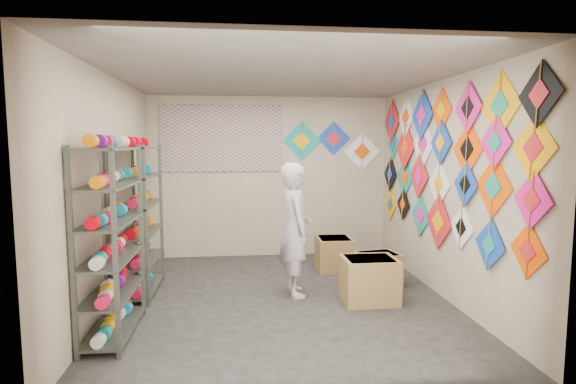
{
  "coord_description": "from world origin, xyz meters",
  "views": [
    {
      "loc": [
        -0.52,
        -5.35,
        1.9
      ],
      "look_at": [
        0.1,
        0.3,
        1.3
      ],
      "focal_mm": 28.0,
      "sensor_mm": 36.0,
      "label": 1
    }
  ],
  "objects": [
    {
      "name": "ground",
      "position": [
        0.0,
        0.0,
        0.0
      ],
      "size": [
        4.5,
        4.5,
        0.0
      ],
      "primitive_type": "plane",
      "color": "black"
    },
    {
      "name": "room_walls",
      "position": [
        0.0,
        0.0,
        1.64
      ],
      "size": [
        4.5,
        4.5,
        4.5
      ],
      "color": "tan",
      "rests_on": "ground"
    },
    {
      "name": "shelf_rack_front",
      "position": [
        -1.78,
        -0.85,
        0.95
      ],
      "size": [
        0.4,
        1.1,
        1.9
      ],
      "primitive_type": "cube",
      "color": "#4C5147",
      "rests_on": "ground"
    },
    {
      "name": "shelf_rack_back",
      "position": [
        -1.78,
        0.45,
        0.95
      ],
      "size": [
        0.4,
        1.1,
        1.9
      ],
      "primitive_type": "cube",
      "color": "#4C5147",
      "rests_on": "ground"
    },
    {
      "name": "string_spools",
      "position": [
        -1.78,
        -0.2,
        1.05
      ],
      "size": [
        0.12,
        2.36,
        0.12
      ],
      "color": "#DF1344",
      "rests_on": "ground"
    },
    {
      "name": "kite_wall_display",
      "position": [
        1.98,
        0.09,
        1.68
      ],
      "size": [
        0.06,
        4.27,
        2.07
      ],
      "color": "#FF4B00",
      "rests_on": "room_walls"
    },
    {
      "name": "back_wall_kites",
      "position": [
        1.07,
        2.24,
        1.91
      ],
      "size": [
        1.7,
        0.02,
        0.84
      ],
      "color": "#0E9383",
      "rests_on": "room_walls"
    },
    {
      "name": "poster",
      "position": [
        -0.8,
        2.23,
        2.0
      ],
      "size": [
        2.0,
        0.01,
        1.1
      ],
      "primitive_type": "cube",
      "color": "#5D50AF",
      "rests_on": "room_walls"
    },
    {
      "name": "shopkeeper",
      "position": [
        0.18,
        0.17,
        0.84
      ],
      "size": [
        0.69,
        0.51,
        1.68
      ],
      "primitive_type": "imported",
      "rotation": [
        0.0,
        0.0,
        1.66
      ],
      "color": "silver",
      "rests_on": "ground"
    },
    {
      "name": "carton_a",
      "position": [
        1.04,
        -0.19,
        0.27
      ],
      "size": [
        0.65,
        0.54,
        0.54
      ],
      "primitive_type": "cube",
      "rotation": [
        0.0,
        0.0,
        -0.0
      ],
      "color": "olive",
      "rests_on": "ground"
    },
    {
      "name": "carton_b",
      "position": [
        1.34,
        0.42,
        0.22
      ],
      "size": [
        0.61,
        0.53,
        0.44
      ],
      "primitive_type": "cube",
      "rotation": [
        0.0,
        0.0,
        0.18
      ],
      "color": "olive",
      "rests_on": "ground"
    },
    {
      "name": "carton_c",
      "position": [
        0.91,
        1.23,
        0.25
      ],
      "size": [
        0.53,
        0.58,
        0.49
      ],
      "primitive_type": "cube",
      "rotation": [
        0.0,
        0.0,
        -0.02
      ],
      "color": "olive",
      "rests_on": "ground"
    }
  ]
}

